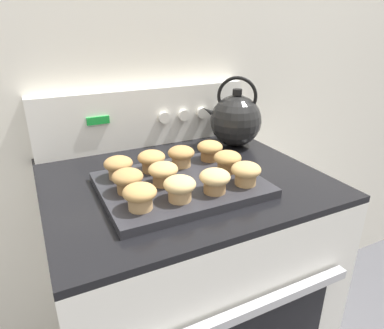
{
  "coord_description": "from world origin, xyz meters",
  "views": [
    {
      "loc": [
        -0.36,
        -0.46,
        1.33
      ],
      "look_at": [
        0.02,
        0.3,
        0.97
      ],
      "focal_mm": 32.0,
      "sensor_mm": 36.0,
      "label": 1
    }
  ],
  "objects": [
    {
      "name": "muffin_r2_c0",
      "position": [
        -0.17,
        0.36,
        0.98
      ],
      "size": [
        0.08,
        0.08,
        0.06
      ],
      "color": "#A37A4C",
      "rests_on": "muffin_pan"
    },
    {
      "name": "muffin_r2_c1",
      "position": [
        -0.08,
        0.36,
        0.98
      ],
      "size": [
        0.08,
        0.08,
        0.06
      ],
      "color": "#A37A4C",
      "rests_on": "muffin_pan"
    },
    {
      "name": "muffin_r0_c3",
      "position": [
        0.1,
        0.18,
        0.98
      ],
      "size": [
        0.08,
        0.08,
        0.06
      ],
      "color": "tan",
      "rests_on": "muffin_pan"
    },
    {
      "name": "muffin_r2_c2",
      "position": [
        0.01,
        0.36,
        0.98
      ],
      "size": [
        0.08,
        0.08,
        0.06
      ],
      "color": "tan",
      "rests_on": "muffin_pan"
    },
    {
      "name": "muffin_r1_c0",
      "position": [
        -0.17,
        0.27,
        0.98
      ],
      "size": [
        0.08,
        0.08,
        0.06
      ],
      "color": "olive",
      "rests_on": "muffin_pan"
    },
    {
      "name": "wall_back",
      "position": [
        0.0,
        0.69,
        1.2
      ],
      "size": [
        8.0,
        0.05,
        2.4
      ],
      "color": "silver",
      "rests_on": "ground_plane"
    },
    {
      "name": "muffin_r0_c2",
      "position": [
        0.01,
        0.18,
        0.98
      ],
      "size": [
        0.08,
        0.08,
        0.06
      ],
      "color": "#A37A4C",
      "rests_on": "muffin_pan"
    },
    {
      "name": "muffin_r0_c0",
      "position": [
        -0.17,
        0.18,
        0.98
      ],
      "size": [
        0.08,
        0.08,
        0.06
      ],
      "color": "tan",
      "rests_on": "muffin_pan"
    },
    {
      "name": "muffin_r1_c3",
      "position": [
        0.1,
        0.27,
        0.98
      ],
      "size": [
        0.08,
        0.08,
        0.06
      ],
      "color": "olive",
      "rests_on": "muffin_pan"
    },
    {
      "name": "muffin_pan",
      "position": [
        -0.03,
        0.27,
        0.94
      ],
      "size": [
        0.41,
        0.31,
        0.02
      ],
      "color": "#28282D",
      "rests_on": "stove_range"
    },
    {
      "name": "control_panel",
      "position": [
        0.0,
        0.64,
        1.02
      ],
      "size": [
        0.73,
        0.07,
        0.2
      ],
      "color": "white",
      "rests_on": "stove_range"
    },
    {
      "name": "tea_kettle",
      "position": [
        0.27,
        0.49,
        1.02
      ],
      "size": [
        0.2,
        0.18,
        0.24
      ],
      "color": "black",
      "rests_on": "stove_range"
    },
    {
      "name": "muffin_r0_c1",
      "position": [
        -0.08,
        0.18,
        0.98
      ],
      "size": [
        0.08,
        0.08,
        0.06
      ],
      "color": "tan",
      "rests_on": "muffin_pan"
    },
    {
      "name": "muffin_r2_c3",
      "position": [
        0.1,
        0.36,
        0.98
      ],
      "size": [
        0.08,
        0.08,
        0.06
      ],
      "color": "olive",
      "rests_on": "muffin_pan"
    },
    {
      "name": "stove_range",
      "position": [
        0.0,
        0.34,
        0.46
      ],
      "size": [
        0.75,
        0.68,
        0.93
      ],
      "color": "white",
      "rests_on": "ground_plane"
    },
    {
      "name": "muffin_r1_c1",
      "position": [
        -0.08,
        0.27,
        0.98
      ],
      "size": [
        0.08,
        0.08,
        0.06
      ],
      "color": "#A37A4C",
      "rests_on": "muffin_pan"
    }
  ]
}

